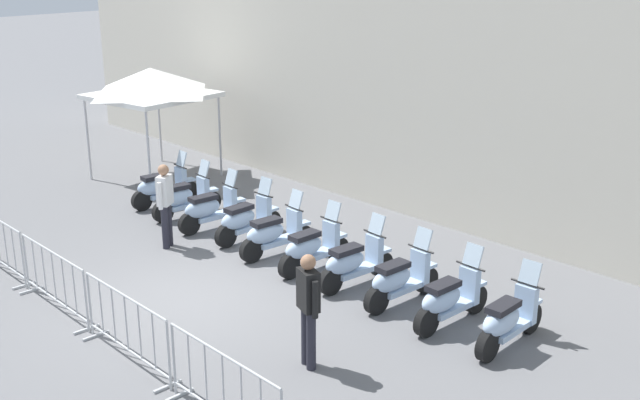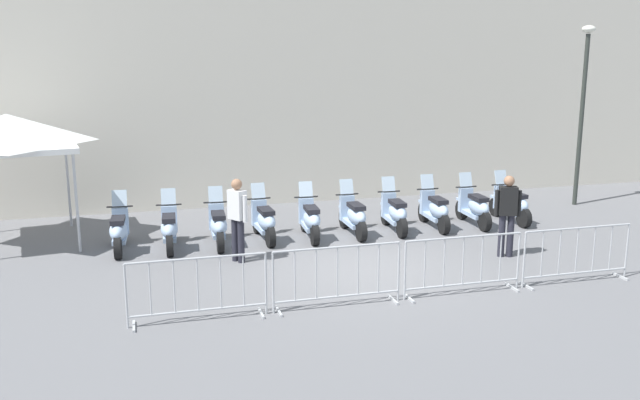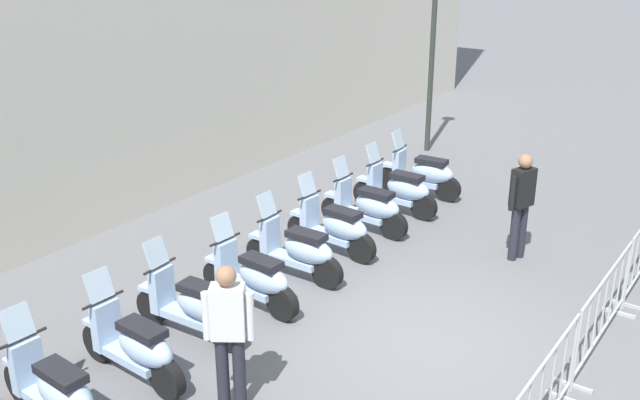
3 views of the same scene
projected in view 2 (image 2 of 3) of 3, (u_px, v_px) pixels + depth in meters
The scene contains 19 objects.
ground_plane at pixel (367, 269), 13.60m from camera, with size 120.00×120.00×0.00m, color slate.
motorcycle_0 at pixel (119, 231), 14.65m from camera, with size 0.69×1.71×1.24m.
motorcycle_1 at pixel (169, 229), 14.83m from camera, with size 0.69×1.71×1.24m.
motorcycle_2 at pixel (218, 226), 15.08m from camera, with size 0.68×1.71×1.24m.
motorcycle_3 at pixel (264, 221), 15.48m from camera, with size 0.57×1.73×1.24m.
motorcycle_4 at pixel (310, 220), 15.63m from camera, with size 0.69×1.71×1.24m.
motorcycle_5 at pixel (354, 217), 15.93m from camera, with size 0.62×1.72×1.24m.
motorcycle_6 at pixel (395, 213), 16.25m from camera, with size 0.69×1.71×1.24m.
motorcycle_7 at pixel (435, 210), 16.55m from camera, with size 0.66×1.72×1.24m.
motorcycle_8 at pixel (475, 208), 16.81m from camera, with size 0.65×1.72×1.24m.
motorcycle_9 at pixel (512, 205), 17.13m from camera, with size 0.57×1.73×1.24m.
barrier_segment_0 at pixel (198, 290), 10.88m from camera, with size 2.22×0.74×1.07m.
barrier_segment_1 at pixel (337, 277), 11.49m from camera, with size 2.22×0.74×1.07m.
barrier_segment_2 at pixel (463, 266), 12.10m from camera, with size 2.22×0.74×1.07m.
barrier_segment_3 at pixel (577, 255), 12.70m from camera, with size 2.22×0.74×1.07m.
street_lamp at pixel (583, 96), 18.55m from camera, with size 0.36×0.36×4.89m.
officer_near_row_end at pixel (237, 215), 13.86m from camera, with size 0.35×0.51×1.73m.
officer_mid_plaza at pixel (507, 211), 14.20m from camera, with size 0.50×0.36×1.73m.
canopy_tent at pixel (8, 132), 14.78m from camera, with size 2.68×2.68×2.91m.
Camera 2 is at (-6.10, -11.49, 4.28)m, focal length 38.41 mm.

